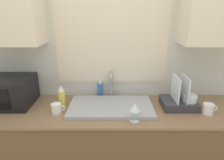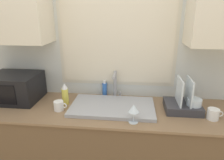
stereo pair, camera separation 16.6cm
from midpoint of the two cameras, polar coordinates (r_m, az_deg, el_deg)
countertop at (r=2.05m, az=2.85°, el=-19.90°), size 2.47×0.64×0.94m
wall_back at (r=1.93m, az=3.87°, el=8.34°), size 6.00×0.38×2.60m
sink_basin at (r=1.79m, az=2.80°, el=-7.67°), size 0.74×0.43×0.03m
faucet at (r=1.94m, az=3.40°, el=-0.83°), size 0.08×0.19×0.27m
microwave at (r=2.10m, az=-23.97°, el=-1.95°), size 0.46×0.38×0.26m
dish_rack at (r=1.87m, az=22.30°, el=-6.35°), size 0.30×0.26×0.29m
spray_bottle at (r=1.87m, az=-10.82°, el=-4.05°), size 0.06×0.06×0.20m
soap_bottle at (r=2.02m, az=0.24°, el=-2.68°), size 0.05×0.05×0.16m
mug_near_sink at (r=1.79m, az=-12.37°, el=-7.25°), size 0.12×0.08×0.08m
wine_glass at (r=1.56m, az=9.32°, el=-8.27°), size 0.08×0.08×0.15m
mug_by_rack at (r=1.84m, az=29.32°, el=-8.55°), size 0.12×0.09×0.09m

